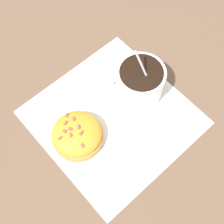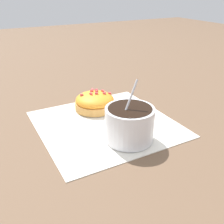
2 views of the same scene
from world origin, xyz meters
name	(u,v)px [view 2 (image 2 of 2)]	position (x,y,z in m)	size (l,w,h in m)	color
ground_plane	(106,124)	(0.00, 0.00, 0.00)	(3.00, 3.00, 0.00)	brown
paper_napkin	(106,124)	(0.00, 0.00, 0.00)	(0.27, 0.27, 0.00)	white
coffee_cup	(130,122)	(0.08, 0.01, 0.04)	(0.10, 0.09, 0.12)	white
frosted_pastry	(95,102)	(-0.08, 0.01, 0.02)	(0.09, 0.09, 0.04)	#D19347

